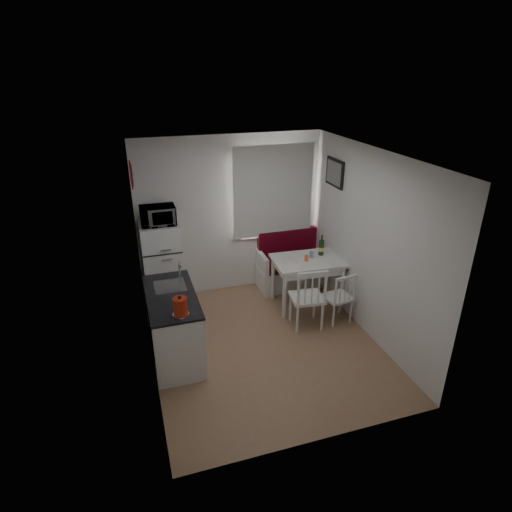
% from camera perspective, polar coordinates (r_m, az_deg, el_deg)
% --- Properties ---
extents(floor, '(3.00, 3.50, 0.02)m').
position_cam_1_polar(floor, '(6.07, 1.12, -11.62)').
color(floor, '#A07355').
rests_on(floor, ground).
extents(ceiling, '(3.00, 3.50, 0.02)m').
position_cam_1_polar(ceiling, '(5.01, 1.37, 13.24)').
color(ceiling, white).
rests_on(ceiling, wall_back).
extents(wall_back, '(3.00, 0.02, 2.60)m').
position_cam_1_polar(wall_back, '(6.97, -3.40, 5.34)').
color(wall_back, white).
rests_on(wall_back, floor).
extents(wall_front, '(3.00, 0.02, 2.60)m').
position_cam_1_polar(wall_front, '(4.01, 9.42, -10.41)').
color(wall_front, white).
rests_on(wall_front, floor).
extents(wall_left, '(0.02, 3.50, 2.60)m').
position_cam_1_polar(wall_left, '(5.17, -14.73, -2.49)').
color(wall_left, white).
rests_on(wall_left, floor).
extents(wall_right, '(0.02, 3.50, 2.60)m').
position_cam_1_polar(wall_right, '(6.03, 14.87, 1.41)').
color(wall_right, white).
rests_on(wall_right, floor).
extents(window, '(1.22, 0.06, 1.47)m').
position_cam_1_polar(window, '(7.04, 2.17, 8.33)').
color(window, white).
rests_on(window, wall_back).
extents(curtain, '(1.35, 0.02, 1.50)m').
position_cam_1_polar(curtain, '(6.97, 2.37, 8.57)').
color(curtain, white).
rests_on(curtain, wall_back).
extents(kitchen_counter, '(0.62, 1.32, 1.16)m').
position_cam_1_polar(kitchen_counter, '(5.74, -10.93, -8.98)').
color(kitchen_counter, white).
rests_on(kitchen_counter, floor).
extents(wall_sign, '(0.03, 0.40, 0.40)m').
position_cam_1_polar(wall_sign, '(6.26, -16.24, 10.33)').
color(wall_sign, navy).
rests_on(wall_sign, wall_left).
extents(picture_frame, '(0.04, 0.52, 0.42)m').
position_cam_1_polar(picture_frame, '(6.69, 10.43, 10.86)').
color(picture_frame, black).
rests_on(picture_frame, wall_right).
extents(bench, '(1.37, 0.53, 0.98)m').
position_cam_1_polar(bench, '(7.46, 5.45, -1.52)').
color(bench, white).
rests_on(bench, floor).
extents(dining_table, '(1.10, 0.80, 0.79)m').
position_cam_1_polar(dining_table, '(6.69, 6.89, -1.15)').
color(dining_table, white).
rests_on(dining_table, floor).
extents(chair_left, '(0.50, 0.48, 0.52)m').
position_cam_1_polar(chair_left, '(6.10, 7.24, -4.89)').
color(chair_left, white).
rests_on(chair_left, floor).
extents(chair_right, '(0.42, 0.41, 0.44)m').
position_cam_1_polar(chair_right, '(6.37, 11.25, -4.90)').
color(chair_right, white).
rests_on(chair_right, floor).
extents(fridge, '(0.57, 0.57, 1.42)m').
position_cam_1_polar(fridge, '(6.70, -12.34, -1.47)').
color(fridge, white).
rests_on(fridge, floor).
extents(microwave, '(0.50, 0.34, 0.28)m').
position_cam_1_polar(microwave, '(6.34, -12.97, 5.28)').
color(microwave, white).
rests_on(microwave, fridge).
extents(kettle, '(0.20, 0.20, 0.26)m').
position_cam_1_polar(kettle, '(4.98, -10.06, -6.63)').
color(kettle, '#AB200D').
rests_on(kettle, kitchen_counter).
extents(wine_bottle, '(0.08, 0.08, 0.34)m').
position_cam_1_polar(wine_bottle, '(6.78, 8.73, 1.47)').
color(wine_bottle, '#123A17').
rests_on(wine_bottle, dining_table).
extents(drinking_glass_orange, '(0.06, 0.06, 0.10)m').
position_cam_1_polar(drinking_glass_orange, '(6.57, 6.73, -0.30)').
color(drinking_glass_orange, orange).
rests_on(drinking_glass_orange, dining_table).
extents(drinking_glass_blue, '(0.06, 0.06, 0.10)m').
position_cam_1_polar(drinking_glass_blue, '(6.71, 7.40, 0.20)').
color(drinking_glass_blue, '#7292C3').
rests_on(drinking_glass_blue, dining_table).
extents(plate, '(0.23, 0.23, 0.02)m').
position_cam_1_polar(plate, '(6.56, 4.47, -0.65)').
color(plate, white).
rests_on(plate, dining_table).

